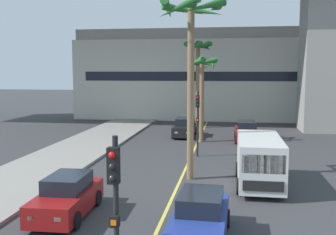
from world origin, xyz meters
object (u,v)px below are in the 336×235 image
object	(u,v)px
traffic_light_median_near	(115,206)
palm_tree_mid_median	(202,73)
car_queue_second	(67,197)
car_queue_fourth	(200,218)
car_queue_front	(185,128)
palm_tree_near_median	(191,31)
delivery_van	(259,160)
traffic_light_median_far	(198,115)
car_queue_third	(246,132)
palm_tree_far_median	(198,57)

from	to	relation	value
traffic_light_median_near	palm_tree_mid_median	world-z (taller)	palm_tree_mid_median
car_queue_second	palm_tree_mid_median	size ratio (longest dim) A/B	0.62
car_queue_fourth	palm_tree_mid_median	world-z (taller)	palm_tree_mid_median
car_queue_front	palm_tree_near_median	xyz separation A→B (m)	(1.81, -13.40, 6.76)
delivery_van	palm_tree_near_median	bearing A→B (deg)	167.35
traffic_light_median_far	car_queue_second	bearing A→B (deg)	-109.59
traffic_light_median_far	traffic_light_median_near	bearing A→B (deg)	-91.00
car_queue_fourth	traffic_light_median_near	world-z (taller)	traffic_light_median_near
car_queue_third	traffic_light_median_far	size ratio (longest dim) A/B	0.98
car_queue_third	traffic_light_median_near	bearing A→B (deg)	-98.65
traffic_light_median_far	palm_tree_far_median	bearing A→B (deg)	94.55
car_queue_third	car_queue_fourth	bearing A→B (deg)	-96.58
car_queue_front	palm_tree_mid_median	size ratio (longest dim) A/B	0.62
traffic_light_median_near	car_queue_third	bearing A→B (deg)	81.35
car_queue_front	delivery_van	xyz separation A→B (m)	(5.19, -14.15, 0.57)
car_queue_front	palm_tree_mid_median	distance (m)	5.38
car_queue_front	traffic_light_median_far	xyz separation A→B (m)	(1.71, -7.89, 1.99)
car_queue_fourth	car_queue_front	bearing A→B (deg)	97.80
car_queue_front	delivery_van	size ratio (longest dim) A/B	0.78
delivery_van	traffic_light_median_far	bearing A→B (deg)	119.02
traffic_light_median_far	delivery_van	bearing A→B (deg)	-60.98
delivery_van	palm_tree_mid_median	world-z (taller)	palm_tree_mid_median
delivery_van	traffic_light_median_far	size ratio (longest dim) A/B	1.25
car_queue_fourth	palm_tree_near_median	size ratio (longest dim) A/B	0.46
car_queue_front	car_queue_fourth	world-z (taller)	same
delivery_van	palm_tree_near_median	distance (m)	7.10
car_queue_second	palm_tree_near_median	world-z (taller)	palm_tree_near_median
car_queue_third	traffic_light_median_near	distance (m)	24.49
palm_tree_near_median	car_queue_second	bearing A→B (deg)	-125.00
delivery_van	palm_tree_mid_median	distance (m)	13.03
car_queue_fourth	delivery_van	size ratio (longest dim) A/B	0.79
palm_tree_mid_median	delivery_van	bearing A→B (deg)	-72.95
palm_tree_far_median	car_queue_fourth	bearing A→B (deg)	-85.21
traffic_light_median_near	palm_tree_far_median	xyz separation A→B (m)	(-0.75, 31.14, 4.12)
car_queue_fourth	palm_tree_far_median	world-z (taller)	palm_tree_far_median
delivery_van	traffic_light_median_near	size ratio (longest dim) A/B	1.25
traffic_light_median_near	palm_tree_near_median	size ratio (longest dim) A/B	0.46
delivery_van	palm_tree_far_median	bearing A→B (deg)	103.03
traffic_light_median_near	palm_tree_mid_median	xyz separation A→B (m)	(0.15, 23.38, 2.61)
palm_tree_near_median	palm_tree_far_median	distance (m)	18.89
car_queue_second	car_queue_third	world-z (taller)	same
car_queue_front	palm_tree_far_median	size ratio (longest dim) A/B	0.49
traffic_light_median_far	car_queue_front	bearing A→B (deg)	102.26
delivery_van	traffic_light_median_far	world-z (taller)	traffic_light_median_far
car_queue_front	palm_tree_far_median	xyz separation A→B (m)	(0.65, 5.45, 6.11)
palm_tree_far_median	car_queue_front	bearing A→B (deg)	-96.82
palm_tree_far_median	traffic_light_median_near	bearing A→B (deg)	-88.61
car_queue_second	car_queue_fourth	size ratio (longest dim) A/B	1.00
palm_tree_mid_median	palm_tree_far_median	xyz separation A→B (m)	(-0.91, 7.76, 1.51)
traffic_light_median_far	car_queue_third	bearing A→B (deg)	62.01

